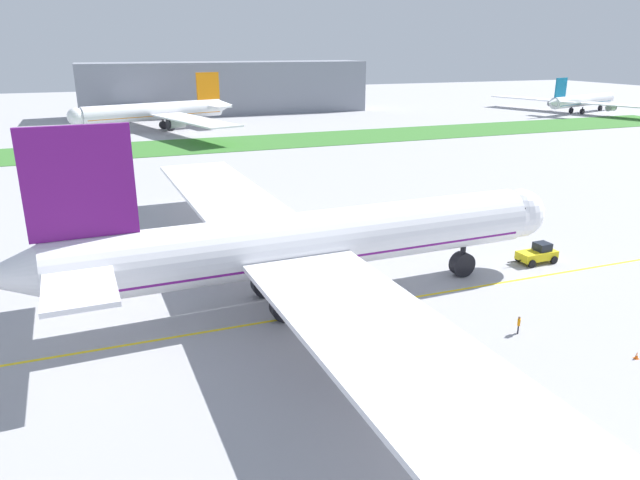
# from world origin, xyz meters

# --- Properties ---
(ground_plane) EXTENTS (600.00, 600.00, 0.00)m
(ground_plane) POSITION_xyz_m (0.00, 0.00, 0.00)
(ground_plane) COLOR #9E9EA3
(ground_plane) RESTS_ON ground
(apron_taxi_line) EXTENTS (280.00, 0.36, 0.01)m
(apron_taxi_line) POSITION_xyz_m (0.00, -2.40, 0.00)
(apron_taxi_line) COLOR yellow
(apron_taxi_line) RESTS_ON ground
(grass_median_strip) EXTENTS (320.00, 24.00, 0.10)m
(grass_median_strip) POSITION_xyz_m (0.00, 97.36, 0.05)
(grass_median_strip) COLOR #38722D
(grass_median_strip) RESTS_ON ground
(airliner_foreground) EXTENTS (55.61, 88.41, 17.81)m
(airliner_foreground) POSITION_xyz_m (-2.66, 0.30, 6.05)
(airliner_foreground) COLOR white
(airliner_foreground) RESTS_ON ground
(pushback_tug) EXTENTS (6.34, 2.57, 2.28)m
(pushback_tug) POSITION_xyz_m (25.94, 1.19, 1.04)
(pushback_tug) COLOR yellow
(pushback_tug) RESTS_ON ground
(ground_crew_wingwalker_port) EXTENTS (0.45, 0.47, 1.59)m
(ground_crew_wingwalker_port) POSITION_xyz_m (12.47, -12.29, 0.97)
(ground_crew_wingwalker_port) COLOR black
(ground_crew_wingwalker_port) RESTS_ON ground
(traffic_cone_near_nose) EXTENTS (0.36, 0.36, 0.58)m
(traffic_cone_near_nose) POSITION_xyz_m (18.39, -19.17, 0.28)
(traffic_cone_near_nose) COLOR #F2590C
(traffic_cone_near_nose) RESTS_ON ground
(parked_airliner_far_left) EXTENTS (48.29, 78.00, 15.94)m
(parked_airliner_far_left) POSITION_xyz_m (-1.50, 128.79, 5.41)
(parked_airliner_far_left) COLOR white
(parked_airliner_far_left) RESTS_ON ground
(parked_airliner_far_centre) EXTENTS (42.51, 69.60, 12.98)m
(parked_airliner_far_centre) POSITION_xyz_m (147.17, 121.15, 4.41)
(parked_airliner_far_centre) COLOR white
(parked_airliner_far_centre) RESTS_ON ground
(terminal_building) EXTENTS (100.74, 20.00, 18.00)m
(terminal_building) POSITION_xyz_m (27.30, 166.90, 9.00)
(terminal_building) COLOR gray
(terminal_building) RESTS_ON ground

